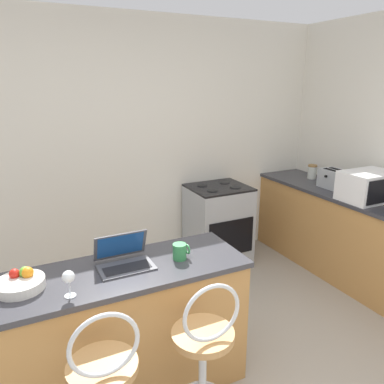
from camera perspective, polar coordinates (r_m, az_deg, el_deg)
wall_back at (r=3.85m, az=-10.85°, el=6.26°), size 12.00×0.06×2.60m
breakfast_bar at (r=2.56m, az=-9.60°, el=-20.19°), size 1.49×0.55×0.88m
counter_right at (r=3.99m, az=26.16°, el=-7.67°), size 0.58×2.97×0.88m
bar_stool_far at (r=2.24m, az=1.85°, el=-24.98°), size 0.40×0.40×1.02m
laptop at (r=2.34m, az=-10.35°, el=-9.79°), size 0.33×0.25×0.20m
microwave at (r=3.87m, az=25.27°, el=0.82°), size 0.49×0.36×0.28m
toaster at (r=4.20m, az=20.73°, el=1.90°), size 0.22×0.27×0.20m
stove_range at (r=4.15m, az=3.99°, el=-5.06°), size 0.62×0.56×0.89m
storage_jar at (r=4.54m, az=17.84°, el=2.99°), size 0.10×0.10×0.16m
fruit_bowl at (r=2.27m, az=-24.66°, el=-12.43°), size 0.26×0.26×0.11m
mug_green at (r=2.38m, az=-1.83°, el=-9.04°), size 0.10×0.09×0.10m
wine_glass_short at (r=2.07m, az=-18.31°, el=-12.35°), size 0.07×0.07×0.15m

